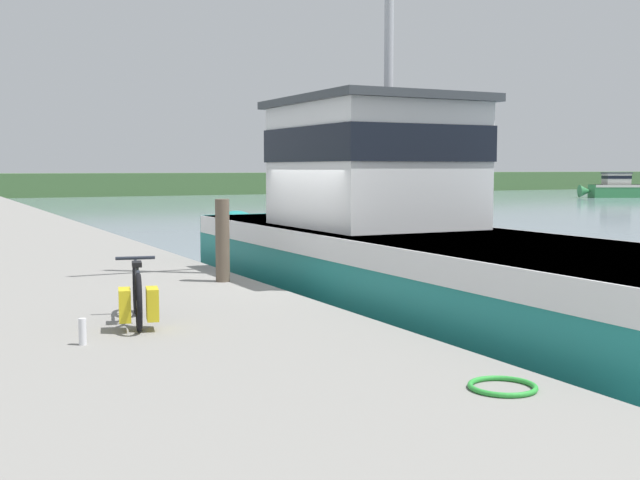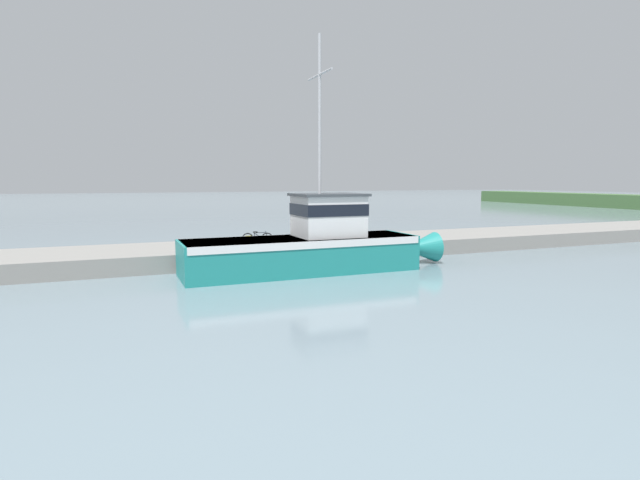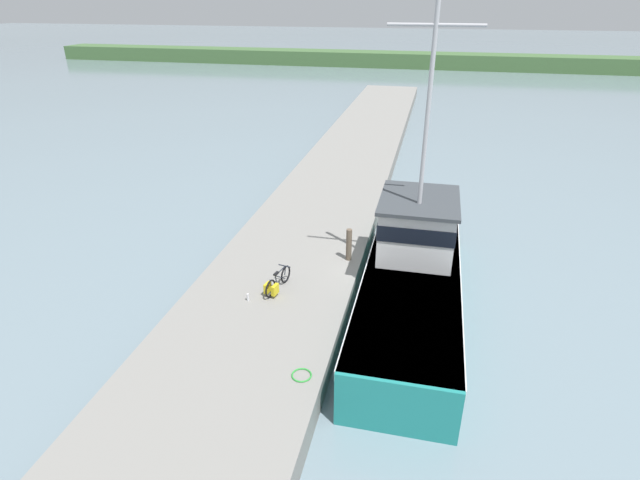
{
  "view_description": "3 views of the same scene",
  "coord_description": "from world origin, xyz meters",
  "px_view_note": "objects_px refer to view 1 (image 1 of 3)",
  "views": [
    {
      "loc": [
        -5.71,
        -10.82,
        2.53
      ],
      "look_at": [
        -0.8,
        -1.09,
        1.54
      ],
      "focal_mm": 45.0,
      "sensor_mm": 36.0,
      "label": 1
    },
    {
      "loc": [
        21.91,
        -9.17,
        4.21
      ],
      "look_at": [
        -0.26,
        0.0,
        1.34
      ],
      "focal_mm": 28.0,
      "sensor_mm": 36.0,
      "label": 2
    },
    {
      "loc": [
        0.91,
        -15.71,
        9.65
      ],
      "look_at": [
        -2.85,
        0.72,
        1.34
      ],
      "focal_mm": 28.0,
      "sensor_mm": 36.0,
      "label": 3
    }
  ],
  "objects_px": {
    "boat_white_moored": "(620,188)",
    "fishing_boat_main": "(398,251)",
    "water_bottle_by_bike": "(83,332)",
    "bicycle_touring": "(138,296)",
    "mooring_post": "(222,240)",
    "boat_red_outer": "(385,194)"
  },
  "relations": [
    {
      "from": "boat_red_outer",
      "to": "bicycle_touring",
      "type": "relative_size",
      "value": 3.77
    },
    {
      "from": "fishing_boat_main",
      "to": "boat_red_outer",
      "type": "bearing_deg",
      "value": 58.6
    },
    {
      "from": "boat_white_moored",
      "to": "water_bottle_by_bike",
      "type": "distance_m",
      "value": 67.12
    },
    {
      "from": "fishing_boat_main",
      "to": "boat_white_moored",
      "type": "xyz_separation_m",
      "value": [
        47.39,
        39.51,
        -0.45
      ]
    },
    {
      "from": "fishing_boat_main",
      "to": "bicycle_touring",
      "type": "bearing_deg",
      "value": -159.24
    },
    {
      "from": "mooring_post",
      "to": "fishing_boat_main",
      "type": "bearing_deg",
      "value": -23.87
    },
    {
      "from": "fishing_boat_main",
      "to": "boat_red_outer",
      "type": "height_order",
      "value": "fishing_boat_main"
    },
    {
      "from": "fishing_boat_main",
      "to": "boat_red_outer",
      "type": "relative_size",
      "value": 2.11
    },
    {
      "from": "boat_white_moored",
      "to": "mooring_post",
      "type": "distance_m",
      "value": 62.9
    },
    {
      "from": "fishing_boat_main",
      "to": "bicycle_touring",
      "type": "relative_size",
      "value": 7.96
    },
    {
      "from": "boat_white_moored",
      "to": "boat_red_outer",
      "type": "bearing_deg",
      "value": 119.73
    },
    {
      "from": "fishing_boat_main",
      "to": "boat_white_moored",
      "type": "bearing_deg",
      "value": 39.55
    },
    {
      "from": "boat_white_moored",
      "to": "water_bottle_by_bike",
      "type": "bearing_deg",
      "value": 151.62
    },
    {
      "from": "bicycle_touring",
      "to": "mooring_post",
      "type": "xyz_separation_m",
      "value": [
        1.95,
        2.72,
        0.3
      ]
    },
    {
      "from": "mooring_post",
      "to": "boat_white_moored",
      "type": "bearing_deg",
      "value": 37.69
    },
    {
      "from": "boat_red_outer",
      "to": "boat_white_moored",
      "type": "bearing_deg",
      "value": -1.5
    },
    {
      "from": "boat_white_moored",
      "to": "bicycle_touring",
      "type": "height_order",
      "value": "boat_white_moored"
    },
    {
      "from": "bicycle_touring",
      "to": "mooring_post",
      "type": "distance_m",
      "value": 3.36
    },
    {
      "from": "boat_white_moored",
      "to": "water_bottle_by_bike",
      "type": "height_order",
      "value": "boat_white_moored"
    },
    {
      "from": "boat_white_moored",
      "to": "fishing_boat_main",
      "type": "bearing_deg",
      "value": 152.81
    },
    {
      "from": "fishing_boat_main",
      "to": "mooring_post",
      "type": "bearing_deg",
      "value": 155.86
    },
    {
      "from": "fishing_boat_main",
      "to": "bicycle_touring",
      "type": "xyz_separation_m",
      "value": [
        -4.33,
        -1.67,
        -0.14
      ]
    }
  ]
}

